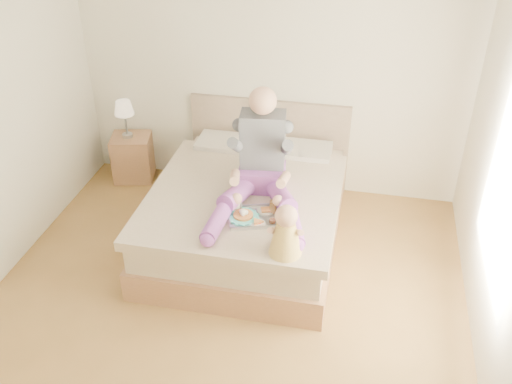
% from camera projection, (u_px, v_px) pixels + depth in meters
% --- Properties ---
extents(room, '(4.02, 4.22, 2.71)m').
position_uv_depth(room, '(225.00, 152.00, 3.89)').
color(room, brown).
rests_on(room, ground).
extents(bed, '(1.70, 2.18, 1.00)m').
position_uv_depth(bed, '(249.00, 208.00, 5.44)').
color(bed, '#885E3F').
rests_on(bed, ground).
extents(nightstand, '(0.49, 0.46, 0.52)m').
position_uv_depth(nightstand, '(133.00, 157.00, 6.39)').
color(nightstand, '#885E3F').
rests_on(nightstand, ground).
extents(lamp, '(0.21, 0.21, 0.42)m').
position_uv_depth(lamp, '(124.00, 110.00, 6.08)').
color(lamp, '#B0B2B7').
rests_on(lamp, nightstand).
extents(adult, '(0.83, 1.22, 0.98)m').
position_uv_depth(adult, '(261.00, 167.00, 4.94)').
color(adult, purple).
rests_on(adult, bed).
extents(tray, '(0.51, 0.45, 0.12)m').
position_uv_depth(tray, '(254.00, 215.00, 4.78)').
color(tray, '#B0B2B7').
rests_on(tray, bed).
extents(baby, '(0.29, 0.39, 0.43)m').
position_uv_depth(baby, '(286.00, 233.00, 4.32)').
color(baby, gold).
rests_on(baby, bed).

